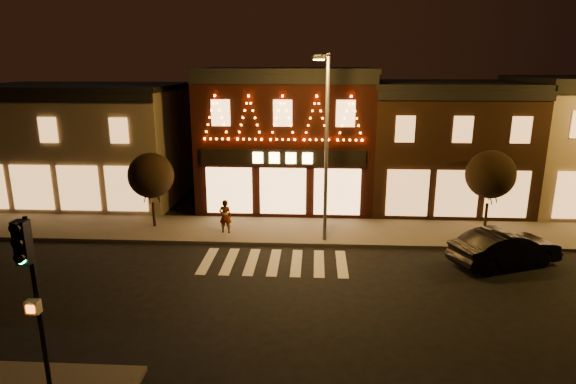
# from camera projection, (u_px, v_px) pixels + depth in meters

# --- Properties ---
(ground) EXTENTS (120.00, 120.00, 0.00)m
(ground) POSITION_uv_depth(u_px,v_px,m) (265.00, 306.00, 17.68)
(ground) COLOR black
(ground) RESTS_ON ground
(sidewalk_far) EXTENTS (44.00, 4.00, 0.15)m
(sidewalk_far) POSITION_uv_depth(u_px,v_px,m) (319.00, 231.00, 25.26)
(sidewalk_far) COLOR #47423D
(sidewalk_far) RESTS_ON ground
(building_left) EXTENTS (12.20, 8.28, 7.30)m
(building_left) POSITION_uv_depth(u_px,v_px,m) (84.00, 142.00, 30.92)
(building_left) COLOR #7A6E57
(building_left) RESTS_ON ground
(building_pulp) EXTENTS (10.20, 8.34, 8.30)m
(building_pulp) POSITION_uv_depth(u_px,v_px,m) (287.00, 136.00, 30.07)
(building_pulp) COLOR black
(building_pulp) RESTS_ON ground
(building_right_a) EXTENTS (9.20, 8.28, 7.50)m
(building_right_a) POSITION_uv_depth(u_px,v_px,m) (441.00, 144.00, 29.67)
(building_right_a) COLOR #351E12
(building_right_a) RESTS_ON ground
(traffic_signal_near) EXTENTS (0.34, 0.50, 4.84)m
(traffic_signal_near) POSITION_uv_depth(u_px,v_px,m) (29.00, 273.00, 11.98)
(traffic_signal_near) COLOR black
(traffic_signal_near) RESTS_ON sidewalk_near
(streetlamp_mid) EXTENTS (0.82, 2.02, 8.85)m
(streetlamp_mid) POSITION_uv_depth(u_px,v_px,m) (325.00, 136.00, 22.28)
(streetlamp_mid) COLOR #59595E
(streetlamp_mid) RESTS_ON sidewalk_far
(tree_left) EXTENTS (2.37, 2.37, 3.96)m
(tree_left) POSITION_uv_depth(u_px,v_px,m) (151.00, 176.00, 25.15)
(tree_left) COLOR black
(tree_left) RESTS_ON sidewalk_far
(tree_right) EXTENTS (2.49, 2.49, 4.16)m
(tree_right) POSITION_uv_depth(u_px,v_px,m) (490.00, 174.00, 24.76)
(tree_right) COLOR black
(tree_right) RESTS_ON sidewalk_far
(dark_sedan) EXTENTS (5.15, 3.38, 1.60)m
(dark_sedan) POSITION_uv_depth(u_px,v_px,m) (505.00, 248.00, 21.05)
(dark_sedan) COLOR black
(dark_sedan) RESTS_ON ground
(pedestrian) EXTENTS (0.65, 0.43, 1.74)m
(pedestrian) POSITION_uv_depth(u_px,v_px,m) (225.00, 216.00, 24.65)
(pedestrian) COLOR gray
(pedestrian) RESTS_ON sidewalk_far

